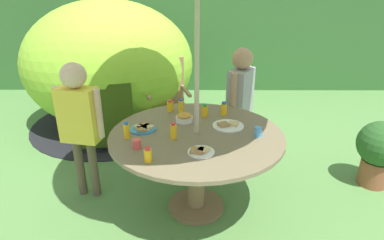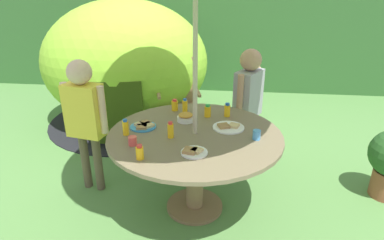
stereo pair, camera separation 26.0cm
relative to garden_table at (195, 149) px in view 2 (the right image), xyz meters
The scene contains 20 objects.
ground_plane 0.58m from the garden_table, ahead, with size 10.00×10.00×0.02m, color #548442.
hedge_backdrop 3.71m from the garden_table, 90.00° to the left, with size 9.00×0.70×1.77m, color #33602D.
garden_table is the anchor object (origin of this frame).
wooden_chair 1.38m from the garden_table, 104.93° to the left, with size 0.58×0.53×1.00m.
dome_tent 2.18m from the garden_table, 121.11° to the left, with size 2.50×2.50×1.63m.
child_in_grey_shirt 0.94m from the garden_table, 60.85° to the left, with size 0.31×0.37×1.23m.
child_in_yellow_shirt 1.02m from the garden_table, 168.88° to the left, with size 0.41×0.23×1.22m.
snack_bowl 0.31m from the garden_table, 114.07° to the left, with size 0.15×0.15×0.07m.
plate_mid_right 0.33m from the garden_table, 25.71° to the left, with size 0.26×0.26×0.03m.
plate_near_right 0.46m from the garden_table, behind, with size 0.21×0.21×0.03m.
plate_far_left 0.36m from the garden_table, 85.49° to the right, with size 0.19×0.19×0.03m.
juice_bottle_near_left 0.58m from the garden_table, 126.00° to the right, with size 0.05×0.05×0.11m.
juice_bottle_far_right 0.28m from the garden_table, 151.26° to the right, with size 0.05×0.05×0.13m.
juice_bottle_center_front 0.49m from the garden_table, 57.38° to the left, with size 0.05×0.05×0.12m.
juice_bottle_center_back 0.50m from the garden_table, 107.31° to the left, with size 0.05×0.05×0.13m.
juice_bottle_mid_left 0.41m from the garden_table, 78.21° to the left, with size 0.06×0.06×0.11m.
juice_bottle_front_edge 0.57m from the garden_table, behind, with size 0.05×0.05×0.13m.
juice_bottle_back_edge 0.56m from the garden_table, 116.64° to the left, with size 0.06×0.06×0.11m.
cup_near 0.52m from the garden_table, 149.55° to the right, with size 0.06×0.06×0.07m, color #E04C47.
cup_far 0.51m from the garden_table, ahead, with size 0.06×0.06×0.07m, color #4C99D8.
Camera 2 is at (0.24, -2.27, 1.78)m, focal length 30.19 mm.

